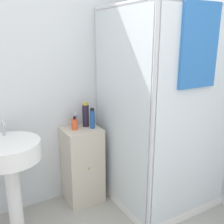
{
  "coord_description": "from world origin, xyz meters",
  "views": [
    {
      "loc": [
        -0.5,
        -0.78,
        1.68
      ],
      "look_at": [
        0.58,
        1.1,
        1.05
      ],
      "focal_mm": 42.0,
      "sensor_mm": 36.0,
      "label": 1
    }
  ],
  "objects_px": {
    "shampoo_bottle_blue": "(92,119)",
    "lotion_bottle_white": "(75,121)",
    "shampoo_bottle_tall_black": "(86,115)",
    "sink": "(10,161)",
    "soap_dispenser": "(74,124)"
  },
  "relations": [
    {
      "from": "soap_dispenser",
      "to": "shampoo_bottle_blue",
      "type": "xyz_separation_m",
      "value": [
        0.17,
        -0.06,
        0.04
      ]
    },
    {
      "from": "shampoo_bottle_tall_black",
      "to": "shampoo_bottle_blue",
      "type": "relative_size",
      "value": 1.2
    },
    {
      "from": "shampoo_bottle_blue",
      "to": "lotion_bottle_white",
      "type": "distance_m",
      "value": 0.19
    },
    {
      "from": "soap_dispenser",
      "to": "shampoo_bottle_blue",
      "type": "distance_m",
      "value": 0.18
    },
    {
      "from": "sink",
      "to": "shampoo_bottle_tall_black",
      "type": "relative_size",
      "value": 4.03
    },
    {
      "from": "sink",
      "to": "lotion_bottle_white",
      "type": "bearing_deg",
      "value": 21.57
    },
    {
      "from": "sink",
      "to": "shampoo_bottle_blue",
      "type": "height_order",
      "value": "shampoo_bottle_blue"
    },
    {
      "from": "sink",
      "to": "shampoo_bottle_tall_black",
      "type": "distance_m",
      "value": 0.85
    },
    {
      "from": "shampoo_bottle_blue",
      "to": "lotion_bottle_white",
      "type": "xyz_separation_m",
      "value": [
        -0.13,
        0.13,
        -0.04
      ]
    },
    {
      "from": "lotion_bottle_white",
      "to": "shampoo_bottle_tall_black",
      "type": "bearing_deg",
      "value": -21.31
    },
    {
      "from": "soap_dispenser",
      "to": "shampoo_bottle_blue",
      "type": "relative_size",
      "value": 0.67
    },
    {
      "from": "sink",
      "to": "soap_dispenser",
      "type": "xyz_separation_m",
      "value": [
        0.65,
        0.2,
        0.15
      ]
    },
    {
      "from": "sink",
      "to": "soap_dispenser",
      "type": "distance_m",
      "value": 0.7
    },
    {
      "from": "shampoo_bottle_tall_black",
      "to": "lotion_bottle_white",
      "type": "height_order",
      "value": "shampoo_bottle_tall_black"
    },
    {
      "from": "sink",
      "to": "lotion_bottle_white",
      "type": "distance_m",
      "value": 0.76
    }
  ]
}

